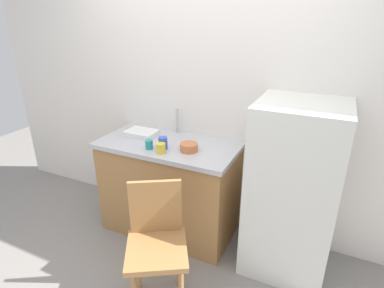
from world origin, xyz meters
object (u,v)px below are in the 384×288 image
Objects in this scene: dish_tray at (141,133)px; terracotta_bowl at (189,147)px; refrigerator at (292,190)px; cup_blue at (163,143)px; chair at (157,241)px; cup_teal at (149,144)px; cup_yellow at (161,148)px.

terracotta_bowl is at bearing -12.29° from dish_tray.
refrigerator reaches higher than cup_blue.
cup_blue reaches higher than chair.
dish_tray is at bearing 97.59° from chair.
cup_teal is 0.14m from cup_yellow.
refrigerator is 1.07m from cup_yellow.
dish_tray is at bearing 178.39° from refrigerator.
cup_teal is (-1.15, -0.18, 0.24)m from refrigerator.
dish_tray is 0.36m from cup_blue.
cup_teal is at bearing -162.40° from terracotta_bowl.
cup_blue is (-1.05, -0.13, 0.25)m from refrigerator.
terracotta_bowl is (-0.07, 0.66, 0.42)m from chair.
terracotta_bowl reaches higher than dish_tray.
cup_teal is at bearing 94.31° from chair.
dish_tray is at bearing 167.71° from terracotta_bowl.
terracotta_bowl is at bearing 65.65° from chair.
cup_blue is at bearing -26.88° from dish_tray.
dish_tray is 1.91× the size of terracotta_bowl.
chair is 0.81m from cup_blue.
refrigerator reaches higher than cup_teal.
chair is 3.18× the size of dish_tray.
refrigerator is 13.79× the size of cup_blue.
cup_yellow reaches higher than chair.
cup_teal is (-0.32, -0.10, 0.01)m from terracotta_bowl.
terracotta_bowl is (-0.83, -0.08, 0.23)m from refrigerator.
dish_tray is 3.74× the size of cup_teal.
cup_blue is (-0.22, -0.05, 0.02)m from terracotta_bowl.
refrigerator is 0.87m from terracotta_bowl.
cup_yellow is at bearing -35.22° from dish_tray.
cup_teal is 0.12m from cup_blue.
cup_teal is (-0.39, 0.56, 0.43)m from chair.
chair is at bearing -135.79° from refrigerator.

